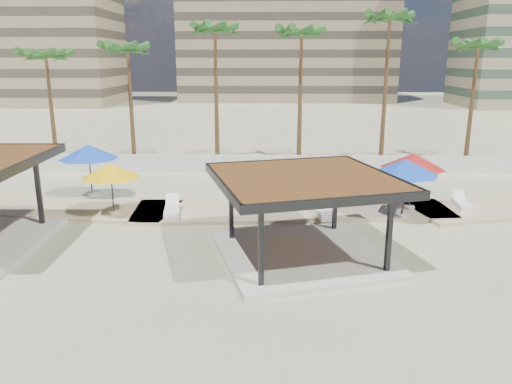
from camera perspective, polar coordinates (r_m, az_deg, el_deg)
ground at (r=19.03m, az=-0.94°, el=-8.49°), size 200.00×200.00×0.00m
promenade at (r=26.24m, az=4.09°, el=-1.69°), size 44.45×7.97×0.24m
boundary_wall at (r=34.17m, az=0.12°, el=3.23°), size 56.00×0.30×1.20m
building_west at (r=95.83m, az=-26.54°, el=18.15°), size 34.00×16.00×32.40m
building_mid at (r=95.72m, az=3.50°, el=19.02°), size 38.00×16.00×30.40m
pavilion_central at (r=19.30m, az=5.48°, el=-1.96°), size 8.10×8.10×3.32m
umbrella_b at (r=24.98m, az=-16.27°, el=2.32°), size 3.07×3.07×2.53m
umbrella_c at (r=26.06m, az=17.50°, el=3.37°), size 4.23×4.23×2.86m
umbrella_d at (r=24.64m, az=16.69°, el=2.73°), size 3.18×3.18×2.83m
umbrella_f at (r=28.80m, az=-18.59°, el=4.36°), size 4.26×4.26×2.87m
lounger_a at (r=24.82m, az=-9.57°, el=-2.09°), size 0.96×2.19×0.80m
lounger_b at (r=24.53m, az=7.63°, el=-2.23°), size 1.02×2.19×0.80m
lounger_d at (r=27.68m, az=22.45°, el=-1.30°), size 0.75×1.96×0.73m
palm_b at (r=39.40m, az=-22.86°, el=13.81°), size 3.00×3.00×8.65m
palm_c at (r=36.84m, az=-14.46°, el=15.11°), size 3.00×3.00×9.08m
palm_d at (r=36.56m, az=-4.71°, el=17.46°), size 3.00×3.00×10.40m
palm_e at (r=35.93m, az=5.22°, el=17.10°), size 3.00×3.00×10.14m
palm_f at (r=37.04m, az=15.02°, el=18.01°), size 3.00×3.00×11.11m
palm_g at (r=38.39m, az=24.01°, el=14.58°), size 3.00×3.00×9.28m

